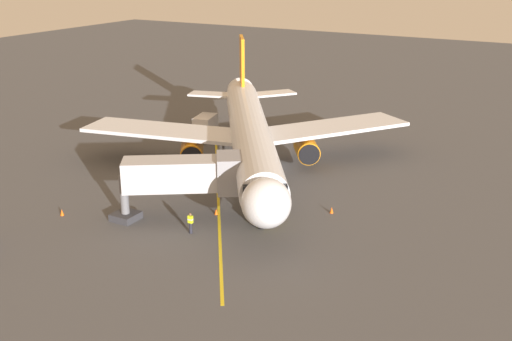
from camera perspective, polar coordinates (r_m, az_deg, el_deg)
ground_plane at (r=64.72m, az=1.58°, el=0.26°), size 220.00×220.00×0.00m
apron_lead_in_line at (r=58.43m, az=-3.46°, el=-1.89°), size 22.32×33.46×0.01m
airplane at (r=62.29m, az=-0.54°, el=3.37°), size 30.71×35.52×11.50m
jet_bridge at (r=51.53m, az=-5.73°, el=-0.43°), size 10.55×8.17×5.40m
ground_crew_marshaller at (r=49.79m, az=-5.94°, el=-4.72°), size 0.40×0.26×1.71m
box_truck_near_nose at (r=74.89m, az=-4.70°, el=3.95°), size 2.97×4.93×2.62m
tug_portside at (r=51.62m, az=0.72°, el=-3.94°), size 2.28×2.70×1.50m
safety_cone_nose_left at (r=53.31m, az=-3.62°, el=-3.71°), size 0.32×0.32×0.55m
safety_cone_nose_right at (r=53.86m, az=6.85°, el=-3.56°), size 0.32×0.32×0.55m
safety_cone_wing_port at (r=55.46m, az=-17.13°, el=-3.63°), size 0.32×0.32×0.55m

